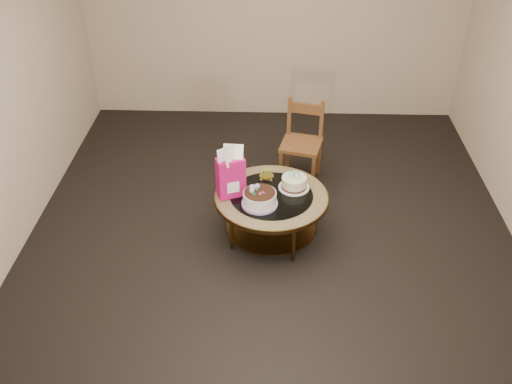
{
  "coord_description": "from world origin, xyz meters",
  "views": [
    {
      "loc": [
        0.0,
        -4.13,
        3.37
      ],
      "look_at": [
        -0.14,
        0.02,
        0.47
      ],
      "focal_mm": 40.0,
      "sensor_mm": 36.0,
      "label": 1
    }
  ],
  "objects_px": {
    "decorated_cake": "(259,199)",
    "gift_bag": "(231,172)",
    "coffee_table": "(271,202)",
    "cream_cake": "(294,183)",
    "dining_chair": "(302,142)"
  },
  "relations": [
    {
      "from": "decorated_cake",
      "to": "gift_bag",
      "type": "height_order",
      "value": "gift_bag"
    },
    {
      "from": "gift_bag",
      "to": "dining_chair",
      "type": "distance_m",
      "value": 1.22
    },
    {
      "from": "decorated_cake",
      "to": "cream_cake",
      "type": "height_order",
      "value": "decorated_cake"
    },
    {
      "from": "cream_cake",
      "to": "gift_bag",
      "type": "xyz_separation_m",
      "value": [
        -0.56,
        -0.12,
        0.18
      ]
    },
    {
      "from": "coffee_table",
      "to": "gift_bag",
      "type": "bearing_deg",
      "value": -178.76
    },
    {
      "from": "coffee_table",
      "to": "dining_chair",
      "type": "distance_m",
      "value": 1.04
    },
    {
      "from": "cream_cake",
      "to": "decorated_cake",
      "type": "bearing_deg",
      "value": -123.45
    },
    {
      "from": "decorated_cake",
      "to": "gift_bag",
      "type": "distance_m",
      "value": 0.34
    },
    {
      "from": "decorated_cake",
      "to": "dining_chair",
      "type": "relative_size",
      "value": 0.37
    },
    {
      "from": "coffee_table",
      "to": "gift_bag",
      "type": "distance_m",
      "value": 0.48
    },
    {
      "from": "dining_chair",
      "to": "decorated_cake",
      "type": "bearing_deg",
      "value": -96.35
    },
    {
      "from": "decorated_cake",
      "to": "gift_bag",
      "type": "xyz_separation_m",
      "value": [
        -0.25,
        0.14,
        0.18
      ]
    },
    {
      "from": "coffee_table",
      "to": "cream_cake",
      "type": "relative_size",
      "value": 3.66
    },
    {
      "from": "gift_bag",
      "to": "dining_chair",
      "type": "relative_size",
      "value": 0.56
    },
    {
      "from": "dining_chair",
      "to": "cream_cake",
      "type": "bearing_deg",
      "value": -83.43
    }
  ]
}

